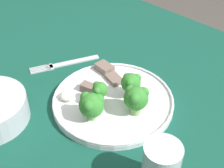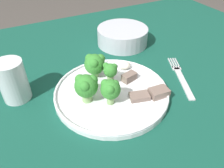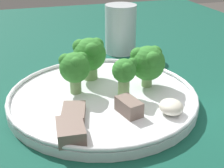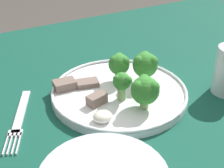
% 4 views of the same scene
% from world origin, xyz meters
% --- Properties ---
extents(table, '(1.39, 0.99, 0.75)m').
position_xyz_m(table, '(0.00, 0.00, 0.66)').
color(table, '#114738').
rests_on(table, ground_plane).
extents(dinner_plate, '(0.27, 0.27, 0.02)m').
position_xyz_m(dinner_plate, '(0.01, -0.03, 0.76)').
color(dinner_plate, white).
rests_on(dinner_plate, table).
extents(fork, '(0.09, 0.17, 0.00)m').
position_xyz_m(fork, '(0.20, -0.05, 0.75)').
color(fork, silver).
rests_on(fork, table).
extents(broccoli_floret_near_rim_left, '(0.05, 0.05, 0.06)m').
position_xyz_m(broccoli_floret_near_rim_left, '(0.00, 0.04, 0.80)').
color(broccoli_floret_near_rim_left, '#7FA866').
rests_on(broccoli_floret_near_rim_left, dinner_plate).
extents(broccoli_floret_center_left, '(0.04, 0.04, 0.06)m').
position_xyz_m(broccoli_floret_center_left, '(-0.01, -0.06, 0.80)').
color(broccoli_floret_center_left, '#7FA866').
rests_on(broccoli_floret_center_left, dinner_plate).
extents(broccoli_floret_back_left, '(0.05, 0.05, 0.07)m').
position_xyz_m(broccoli_floret_back_left, '(-0.05, -0.03, 0.80)').
color(broccoli_floret_back_left, '#7FA866').
rests_on(broccoli_floret_back_left, dinner_plate).
extents(broccoli_floret_front_left, '(0.03, 0.03, 0.06)m').
position_xyz_m(broccoli_floret_front_left, '(0.02, 0.00, 0.80)').
color(broccoli_floret_front_left, '#7FA866').
rests_on(broccoli_floret_front_left, dinner_plate).
extents(meat_slice_front_slice, '(0.05, 0.04, 0.01)m').
position_xyz_m(meat_slice_front_slice, '(0.05, -0.08, 0.77)').
color(meat_slice_front_slice, '#756056').
rests_on(meat_slice_front_slice, dinner_plate).
extents(meat_slice_middle_slice, '(0.04, 0.03, 0.02)m').
position_xyz_m(meat_slice_middle_slice, '(0.07, -0.01, 0.77)').
color(meat_slice_middle_slice, '#756056').
rests_on(meat_slice_middle_slice, dinner_plate).
extents(meat_slice_rear_slice, '(0.05, 0.03, 0.02)m').
position_xyz_m(meat_slice_rear_slice, '(0.10, -0.09, 0.77)').
color(meat_slice_rear_slice, '#756056').
rests_on(meat_slice_rear_slice, dinner_plate).
extents(sauce_dollop, '(0.03, 0.03, 0.02)m').
position_xyz_m(sauce_dollop, '(0.08, 0.04, 0.77)').
color(sauce_dollop, silver).
rests_on(sauce_dollop, dinner_plate).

